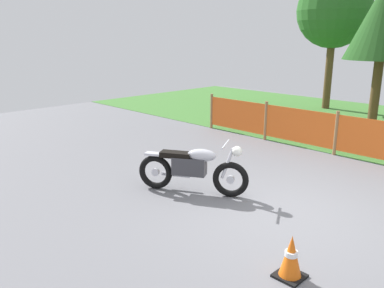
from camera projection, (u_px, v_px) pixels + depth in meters
The scene contains 5 objects.
ground at pixel (288, 215), 6.13m from camera, with size 24.00×24.00×0.02m, color slate.
barrier_fence at pixel (380, 140), 8.40m from camera, with size 9.96×0.08×1.05m.
tree_leftmost at pixel (334, 11), 14.30m from camera, with size 2.71×2.71×4.99m.
motorcycle_lead at pixel (193, 168), 6.86m from camera, with size 1.81×1.10×0.96m.
traffic_cone at pixel (291, 257), 4.45m from camera, with size 0.32×0.32×0.53m.
Camera 1 is at (2.94, -5.01, 2.69)m, focal length 36.42 mm.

